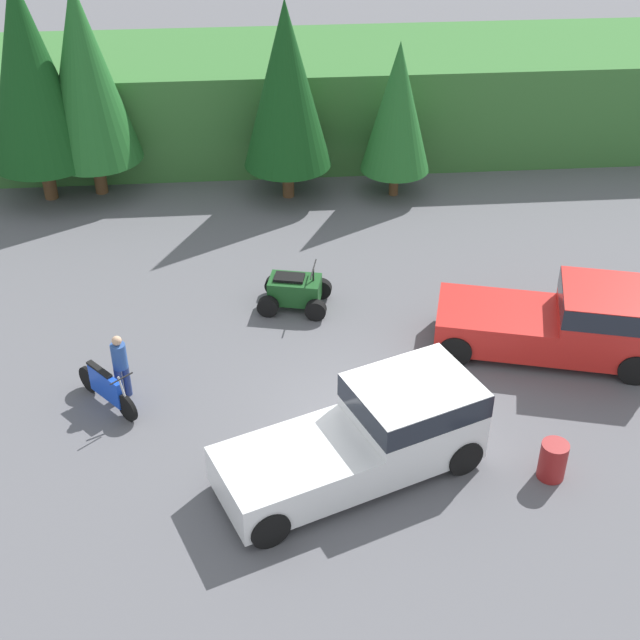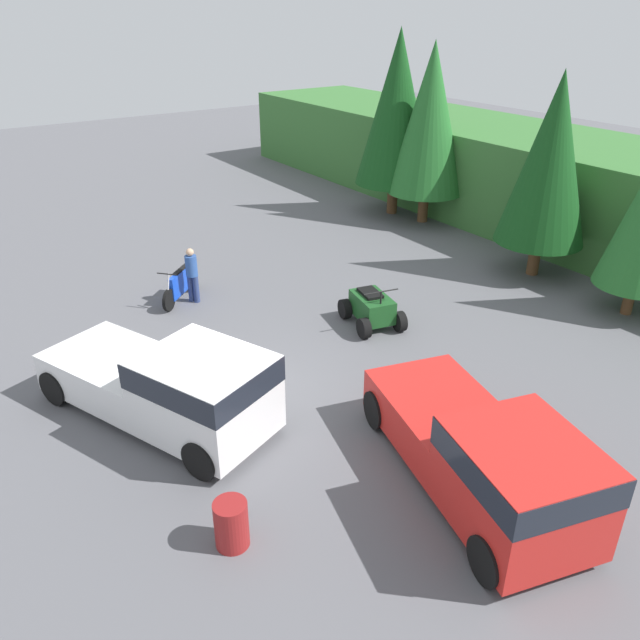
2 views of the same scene
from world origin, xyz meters
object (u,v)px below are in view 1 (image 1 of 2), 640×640
(pickup_truck_red, at_px, (570,320))
(rider_person, at_px, (120,364))
(pickup_truck_second, at_px, (374,431))
(dirt_bike, at_px, (107,388))
(steel_barrel, at_px, (553,460))
(quad_atv, at_px, (295,291))

(pickup_truck_red, distance_m, rider_person, 10.91)
(pickup_truck_second, distance_m, dirt_bike, 6.42)
(pickup_truck_red, height_order, pickup_truck_second, same)
(pickup_truck_second, height_order, dirt_bike, pickup_truck_second)
(dirt_bike, bearing_deg, steel_barrel, 30.15)
(pickup_truck_red, height_order, rider_person, pickup_truck_red)
(pickup_truck_second, xyz_separation_m, quad_atv, (-1.29, 6.39, -0.52))
(pickup_truck_red, bearing_deg, quad_atv, 173.08)
(pickup_truck_red, relative_size, quad_atv, 2.72)
(dirt_bike, xyz_separation_m, steel_barrel, (9.55, -3.15, -0.04))
(pickup_truck_red, bearing_deg, steel_barrel, -96.10)
(quad_atv, xyz_separation_m, rider_person, (-4.23, -3.52, 0.44))
(quad_atv, height_order, rider_person, rider_person)
(rider_person, height_order, steel_barrel, rider_person)
(pickup_truck_red, xyz_separation_m, rider_person, (-10.87, -0.83, -0.08))
(pickup_truck_second, bearing_deg, dirt_bike, 134.38)
(pickup_truck_second, height_order, steel_barrel, pickup_truck_second)
(pickup_truck_red, distance_m, pickup_truck_second, 6.52)
(pickup_truck_red, bearing_deg, rider_person, -160.56)
(pickup_truck_second, relative_size, steel_barrel, 6.72)
(pickup_truck_second, bearing_deg, rider_person, 130.60)
(steel_barrel, bearing_deg, dirt_bike, 161.73)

